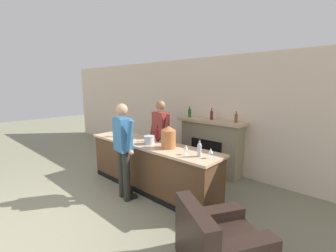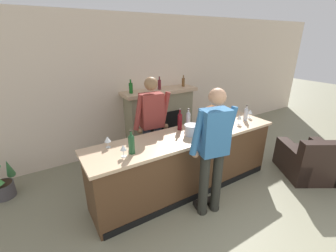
{
  "view_description": "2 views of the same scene",
  "coord_description": "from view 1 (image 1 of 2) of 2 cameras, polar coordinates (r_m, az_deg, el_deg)",
  "views": [
    {
      "loc": [
        3.34,
        -0.54,
        2.09
      ],
      "look_at": [
        0.4,
        2.69,
        1.29
      ],
      "focal_mm": 24.0,
      "sensor_mm": 36.0,
      "label": 1
    },
    {
      "loc": [
        -1.71,
        -0.06,
        2.31
      ],
      "look_at": [
        -0.02,
        2.65,
        1.05
      ],
      "focal_mm": 24.0,
      "sensor_mm": 36.0,
      "label": 2
    }
  ],
  "objects": [
    {
      "name": "wine_glass_front_right",
      "position": [
        5.45,
        -11.28,
        -0.63
      ],
      "size": [
        0.09,
        0.09,
        0.16
      ],
      "color": "silver",
      "rests_on": "bar_counter"
    },
    {
      "name": "bar_counter",
      "position": [
        4.62,
        -4.54,
        -10.06
      ],
      "size": [
        3.08,
        0.72,
        0.95
      ],
      "color": "#50341F",
      "rests_on": "ground_plane"
    },
    {
      "name": "wine_bottle_riesling_slim",
      "position": [
        4.48,
        -0.83,
        -2.47
      ],
      "size": [
        0.07,
        0.07,
        0.31
      ],
      "color": "#A8ADB6",
      "rests_on": "bar_counter"
    },
    {
      "name": "person_bartender",
      "position": [
        5.07,
        -1.91,
        -2.38
      ],
      "size": [
        0.66,
        0.33,
        1.75
      ],
      "color": "#343A4A",
      "rests_on": "ground_plane"
    },
    {
      "name": "potted_plant_corner",
      "position": [
        7.33,
        -10.59,
        -4.41
      ],
      "size": [
        0.41,
        0.4,
        0.69
      ],
      "color": "#4A4648",
      "rests_on": "ground_plane"
    },
    {
      "name": "wine_glass_mid_counter",
      "position": [
        3.59,
        10.78,
        -6.31
      ],
      "size": [
        0.08,
        0.08,
        0.16
      ],
      "color": "silver",
      "rests_on": "bar_counter"
    },
    {
      "name": "wine_bottle_burgundy_dark",
      "position": [
        5.1,
        -12.81,
        -1.13
      ],
      "size": [
        0.08,
        0.08,
        0.31
      ],
      "color": "#1D4A28",
      "rests_on": "bar_counter"
    },
    {
      "name": "copper_dispenser",
      "position": [
        4.07,
        0.11,
        -2.81
      ],
      "size": [
        0.28,
        0.31,
        0.41
      ],
      "color": "#B36637",
      "rests_on": "bar_counter"
    },
    {
      "name": "person_customer",
      "position": [
        4.13,
        -11.27,
        -5.35
      ],
      "size": [
        0.65,
        0.36,
        1.77
      ],
      "color": "#282923",
      "rests_on": "ground_plane"
    },
    {
      "name": "wine_glass_front_left",
      "position": [
        5.19,
        -13.75,
        -1.29
      ],
      "size": [
        0.08,
        0.08,
        0.16
      ],
      "color": "silver",
      "rests_on": "bar_counter"
    },
    {
      "name": "ground_plane",
      "position": [
        3.98,
        -35.19,
        -23.34
      ],
      "size": [
        24.0,
        24.0,
        0.0
      ],
      "primitive_type": "plane",
      "color": "gray"
    },
    {
      "name": "wine_bottle_port_short",
      "position": [
        3.64,
        7.97,
        -5.82
      ],
      "size": [
        0.07,
        0.07,
        0.28
      ],
      "color": "#AEB6C2",
      "rests_on": "bar_counter"
    },
    {
      "name": "armchair_black",
      "position": [
        2.97,
        12.37,
        -27.86
      ],
      "size": [
        1.16,
        1.18,
        0.79
      ],
      "color": "black",
      "rests_on": "ground_plane"
    },
    {
      "name": "ice_bucket_steel",
      "position": [
        4.4,
        -4.79,
        -3.52
      ],
      "size": [
        0.21,
        0.21,
        0.16
      ],
      "color": "silver",
      "rests_on": "bar_counter"
    },
    {
      "name": "wine_bottle_cabernet_heavy",
      "position": [
        4.58,
        -2.63,
        -2.05
      ],
      "size": [
        0.07,
        0.07,
        0.34
      ],
      "color": "#580D13",
      "rests_on": "bar_counter"
    },
    {
      "name": "wine_glass_back_row",
      "position": [
        3.72,
        4.56,
        -5.49
      ],
      "size": [
        0.08,
        0.08,
        0.17
      ],
      "color": "silver",
      "rests_on": "bar_counter"
    },
    {
      "name": "wall_back_panel",
      "position": [
        5.89,
        7.42,
        3.32
      ],
      "size": [
        12.0,
        0.07,
        2.75
      ],
      "color": "beige",
      "rests_on": "ground_plane"
    },
    {
      "name": "fireplace_stone",
      "position": [
        5.49,
        10.85,
        -4.96
      ],
      "size": [
        1.62,
        0.52,
        1.56
      ],
      "color": "gray",
      "rests_on": "ground_plane"
    }
  ]
}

